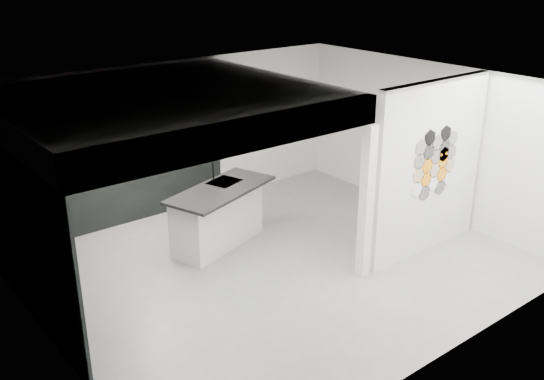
{
  "coord_description": "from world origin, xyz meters",
  "views": [
    {
      "loc": [
        -5.29,
        -6.52,
        4.54
      ],
      "look_at": [
        0.1,
        0.3,
        1.15
      ],
      "focal_mm": 40.0,
      "sensor_mm": 36.0,
      "label": 1
    }
  ],
  "objects_px": {
    "kitchen_island": "(218,216)",
    "glass_vase": "(188,137)",
    "kettle": "(184,138)",
    "partition_panel": "(429,168)",
    "utensil_cup": "(91,158)",
    "bottle_dark": "(100,155)",
    "wall_basin": "(47,258)",
    "stockpot": "(61,163)",
    "glass_bowl": "(188,139)"
  },
  "relations": [
    {
      "from": "kitchen_island",
      "to": "kettle",
      "type": "xyz_separation_m",
      "value": [
        0.39,
        1.66,
        0.87
      ]
    },
    {
      "from": "kitchen_island",
      "to": "kettle",
      "type": "height_order",
      "value": "kitchen_island"
    },
    {
      "from": "kitchen_island",
      "to": "partition_panel",
      "type": "bearing_deg",
      "value": -59.39
    },
    {
      "from": "kettle",
      "to": "bottle_dark",
      "type": "xyz_separation_m",
      "value": [
        -1.63,
        0.0,
        0.01
      ]
    },
    {
      "from": "bottle_dark",
      "to": "utensil_cup",
      "type": "relative_size",
      "value": 1.5
    },
    {
      "from": "glass_bowl",
      "to": "bottle_dark",
      "type": "height_order",
      "value": "bottle_dark"
    },
    {
      "from": "stockpot",
      "to": "glass_vase",
      "type": "height_order",
      "value": "glass_vase"
    },
    {
      "from": "partition_panel",
      "to": "kitchen_island",
      "type": "height_order",
      "value": "partition_panel"
    },
    {
      "from": "wall_basin",
      "to": "stockpot",
      "type": "bearing_deg",
      "value": 63.86
    },
    {
      "from": "stockpot",
      "to": "bottle_dark",
      "type": "distance_m",
      "value": 0.66
    },
    {
      "from": "kitchen_island",
      "to": "stockpot",
      "type": "bearing_deg",
      "value": 120.14
    },
    {
      "from": "partition_panel",
      "to": "glass_vase",
      "type": "distance_m",
      "value": 4.39
    },
    {
      "from": "glass_vase",
      "to": "utensil_cup",
      "type": "relative_size",
      "value": 1.45
    },
    {
      "from": "wall_basin",
      "to": "bottle_dark",
      "type": "xyz_separation_m",
      "value": [
        1.68,
        2.07,
        0.55
      ]
    },
    {
      "from": "partition_panel",
      "to": "utensil_cup",
      "type": "xyz_separation_m",
      "value": [
        -3.94,
        3.87,
        -0.02
      ]
    },
    {
      "from": "partition_panel",
      "to": "kettle",
      "type": "height_order",
      "value": "partition_panel"
    },
    {
      "from": "utensil_cup",
      "to": "glass_vase",
      "type": "bearing_deg",
      "value": 0.0
    },
    {
      "from": "kitchen_island",
      "to": "stockpot",
      "type": "xyz_separation_m",
      "value": [
        -1.9,
        1.66,
        0.87
      ]
    },
    {
      "from": "kitchen_island",
      "to": "stockpot",
      "type": "relative_size",
      "value": 11.11
    },
    {
      "from": "bottle_dark",
      "to": "kitchen_island",
      "type": "bearing_deg",
      "value": -53.45
    },
    {
      "from": "glass_bowl",
      "to": "bottle_dark",
      "type": "distance_m",
      "value": 1.71
    },
    {
      "from": "kitchen_island",
      "to": "kettle",
      "type": "bearing_deg",
      "value": 58.16
    },
    {
      "from": "stockpot",
      "to": "glass_bowl",
      "type": "xyz_separation_m",
      "value": [
        2.38,
        0.0,
        -0.03
      ]
    },
    {
      "from": "bottle_dark",
      "to": "wall_basin",
      "type": "bearing_deg",
      "value": -129.1
    },
    {
      "from": "kettle",
      "to": "utensil_cup",
      "type": "xyz_separation_m",
      "value": [
        -1.78,
        0.0,
        -0.02
      ]
    },
    {
      "from": "glass_bowl",
      "to": "glass_vase",
      "type": "height_order",
      "value": "glass_vase"
    },
    {
      "from": "kitchen_island",
      "to": "kettle",
      "type": "relative_size",
      "value": 12.37
    },
    {
      "from": "kitchen_island",
      "to": "bottle_dark",
      "type": "distance_m",
      "value": 2.25
    },
    {
      "from": "stockpot",
      "to": "glass_vase",
      "type": "distance_m",
      "value": 2.38
    },
    {
      "from": "partition_panel",
      "to": "kitchen_island",
      "type": "xyz_separation_m",
      "value": [
        -2.55,
        2.2,
        -0.87
      ]
    },
    {
      "from": "kitchen_island",
      "to": "glass_vase",
      "type": "relative_size",
      "value": 13.13
    },
    {
      "from": "utensil_cup",
      "to": "partition_panel",
      "type": "bearing_deg",
      "value": -44.46
    },
    {
      "from": "glass_vase",
      "to": "bottle_dark",
      "type": "bearing_deg",
      "value": 180.0
    },
    {
      "from": "wall_basin",
      "to": "kitchen_island",
      "type": "xyz_separation_m",
      "value": [
        2.91,
        0.4,
        -0.32
      ]
    },
    {
      "from": "partition_panel",
      "to": "kitchen_island",
      "type": "relative_size",
      "value": 1.33
    },
    {
      "from": "partition_panel",
      "to": "bottle_dark",
      "type": "relative_size",
      "value": 16.85
    },
    {
      "from": "stockpot",
      "to": "wall_basin",
      "type": "bearing_deg",
      "value": -116.14
    },
    {
      "from": "partition_panel",
      "to": "kitchen_island",
      "type": "distance_m",
      "value": 3.48
    },
    {
      "from": "partition_panel",
      "to": "kitchen_island",
      "type": "bearing_deg",
      "value": 139.24
    },
    {
      "from": "glass_bowl",
      "to": "utensil_cup",
      "type": "bearing_deg",
      "value": 180.0
    },
    {
      "from": "partition_panel",
      "to": "bottle_dark",
      "type": "bearing_deg",
      "value": 134.41
    },
    {
      "from": "glass_vase",
      "to": "utensil_cup",
      "type": "xyz_separation_m",
      "value": [
        -1.86,
        0.0,
        -0.02
      ]
    },
    {
      "from": "stockpot",
      "to": "glass_vase",
      "type": "relative_size",
      "value": 1.18
    },
    {
      "from": "kettle",
      "to": "glass_bowl",
      "type": "bearing_deg",
      "value": 7.69
    },
    {
      "from": "wall_basin",
      "to": "glass_bowl",
      "type": "relative_size",
      "value": 4.15
    },
    {
      "from": "kitchen_island",
      "to": "bottle_dark",
      "type": "bearing_deg",
      "value": 107.93
    },
    {
      "from": "wall_basin",
      "to": "kitchen_island",
      "type": "bearing_deg",
      "value": 7.82
    },
    {
      "from": "wall_basin",
      "to": "glass_vase",
      "type": "height_order",
      "value": "glass_vase"
    },
    {
      "from": "stockpot",
      "to": "kitchen_island",
      "type": "bearing_deg",
      "value": -41.24
    },
    {
      "from": "kettle",
      "to": "utensil_cup",
      "type": "relative_size",
      "value": 1.53
    }
  ]
}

